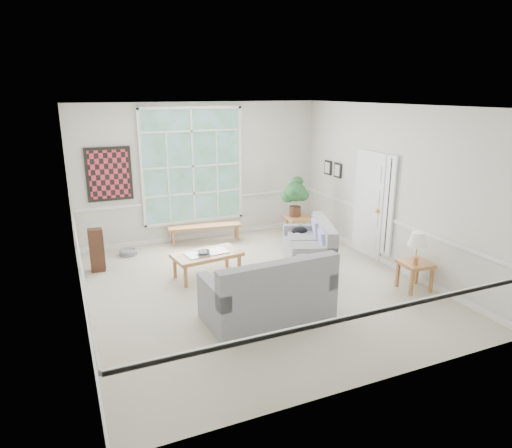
{
  "coord_description": "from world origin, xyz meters",
  "views": [
    {
      "loc": [
        -2.85,
        -6.6,
        3.23
      ],
      "look_at": [
        0.1,
        0.2,
        1.05
      ],
      "focal_mm": 32.0,
      "sensor_mm": 36.0,
      "label": 1
    }
  ],
  "objects_px": {
    "loveseat_front": "(267,285)",
    "side_table": "(414,276)",
    "loveseat_right": "(308,243)",
    "coffee_table": "(207,265)",
    "end_table": "(299,228)"
  },
  "relations": [
    {
      "from": "side_table",
      "to": "coffee_table",
      "type": "bearing_deg",
      "value": 147.44
    },
    {
      "from": "loveseat_front",
      "to": "loveseat_right",
      "type": "bearing_deg",
      "value": 42.7
    },
    {
      "from": "loveseat_right",
      "to": "coffee_table",
      "type": "distance_m",
      "value": 1.98
    },
    {
      "from": "loveseat_front",
      "to": "coffee_table",
      "type": "xyz_separation_m",
      "value": [
        -0.35,
        1.81,
        -0.27
      ]
    },
    {
      "from": "coffee_table",
      "to": "side_table",
      "type": "height_order",
      "value": "side_table"
    },
    {
      "from": "side_table",
      "to": "end_table",
      "type": "bearing_deg",
      "value": 99.01
    },
    {
      "from": "loveseat_front",
      "to": "end_table",
      "type": "height_order",
      "value": "loveseat_front"
    },
    {
      "from": "coffee_table",
      "to": "end_table",
      "type": "height_order",
      "value": "end_table"
    },
    {
      "from": "loveseat_front",
      "to": "side_table",
      "type": "relative_size",
      "value": 3.74
    },
    {
      "from": "coffee_table",
      "to": "side_table",
      "type": "relative_size",
      "value": 2.43
    },
    {
      "from": "coffee_table",
      "to": "end_table",
      "type": "distance_m",
      "value": 2.79
    },
    {
      "from": "loveseat_right",
      "to": "end_table",
      "type": "distance_m",
      "value": 1.5
    },
    {
      "from": "loveseat_right",
      "to": "loveseat_front",
      "type": "distance_m",
      "value": 2.29
    },
    {
      "from": "loveseat_front",
      "to": "side_table",
      "type": "distance_m",
      "value": 2.68
    },
    {
      "from": "loveseat_front",
      "to": "coffee_table",
      "type": "height_order",
      "value": "loveseat_front"
    }
  ]
}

